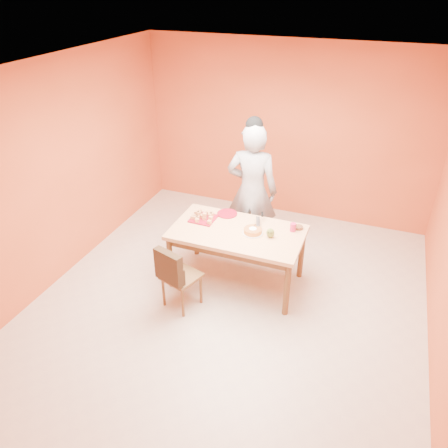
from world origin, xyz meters
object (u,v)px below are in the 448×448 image
at_px(person, 252,191).
at_px(pastry_platter, 203,219).
at_px(magenta_glass, 293,227).
at_px(egg_ornament, 270,233).
at_px(dining_chair, 181,275).
at_px(red_dinner_plate, 227,214).
at_px(sponge_cake, 253,231).
at_px(dining_table, 237,237).
at_px(checker_tin, 298,227).

height_order(person, pastry_platter, person).
bearing_deg(magenta_glass, egg_ornament, -131.97).
distance_m(dining_chair, magenta_glass, 1.47).
height_order(red_dinner_plate, sponge_cake, sponge_cake).
relative_size(dining_table, pastry_platter, 5.27).
height_order(person, egg_ornament, person).
bearing_deg(egg_ornament, red_dinner_plate, 168.23).
distance_m(sponge_cake, magenta_glass, 0.49).
xyz_separation_m(person, checker_tin, (0.74, -0.44, -0.16)).
relative_size(pastry_platter, checker_tin, 2.80).
bearing_deg(magenta_glass, checker_tin, 56.59).
bearing_deg(person, dining_chair, 67.88).
bearing_deg(red_dinner_plate, person, 63.93).
height_order(dining_chair, egg_ornament, egg_ornament).
height_order(dining_chair, sponge_cake, dining_chair).
bearing_deg(sponge_cake, magenta_glass, 27.34).
bearing_deg(checker_tin, person, 149.38).
height_order(dining_table, pastry_platter, pastry_platter).
distance_m(dining_chair, sponge_cake, 1.01).
relative_size(red_dinner_plate, checker_tin, 2.40).
distance_m(red_dinner_plate, sponge_cake, 0.56).
height_order(sponge_cake, egg_ornament, egg_ornament).
xyz_separation_m(dining_chair, person, (0.39, 1.43, 0.50)).
height_order(red_dinner_plate, checker_tin, checker_tin).
height_order(dining_chair, red_dinner_plate, dining_chair).
bearing_deg(dining_table, person, 94.62).
bearing_deg(sponge_cake, person, 108.72).
bearing_deg(sponge_cake, dining_chair, -133.23).
bearing_deg(person, sponge_cake, 102.03).
xyz_separation_m(dining_table, checker_tin, (0.68, 0.31, 0.11)).
distance_m(dining_chair, egg_ornament, 1.16).
bearing_deg(sponge_cake, egg_ornament, -3.62).
xyz_separation_m(dining_chair, magenta_glass, (1.08, 0.91, 0.37)).
relative_size(dining_table, magenta_glass, 15.53).
distance_m(magenta_glass, checker_tin, 0.10).
bearing_deg(sponge_cake, red_dinner_plate, 143.68).
relative_size(person, red_dinner_plate, 7.21).
bearing_deg(person, pastry_platter, 49.07).
xyz_separation_m(dining_table, person, (-0.06, 0.75, 0.27)).
xyz_separation_m(red_dinner_plate, checker_tin, (0.94, -0.03, 0.01)).
distance_m(dining_table, red_dinner_plate, 0.44).
relative_size(pastry_platter, sponge_cake, 1.38).
relative_size(red_dinner_plate, sponge_cake, 1.18).
distance_m(sponge_cake, checker_tin, 0.58).
xyz_separation_m(dining_table, pastry_platter, (-0.50, 0.11, 0.10)).
distance_m(dining_table, egg_ornament, 0.44).
height_order(dining_chair, pastry_platter, dining_chair).
bearing_deg(magenta_glass, sponge_cake, -152.66).
bearing_deg(person, red_dinner_plate, 57.24).
height_order(red_dinner_plate, egg_ornament, egg_ornament).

